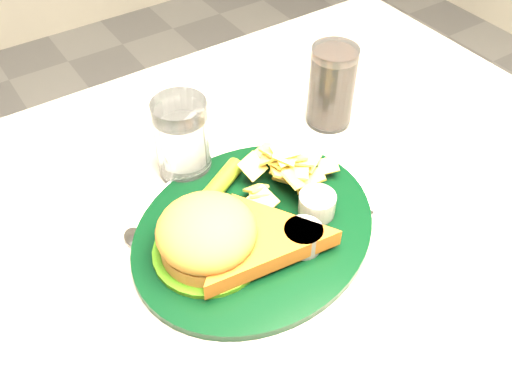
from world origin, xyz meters
TOP-DOWN VIEW (x-y plane):
  - table at (0.00, 0.00)m, footprint 1.20×0.80m
  - dinner_plate at (0.02, -0.03)m, footprint 0.42×0.38m
  - water_glass at (0.00, 0.13)m, footprint 0.08×0.08m
  - cola_glass at (0.25, 0.10)m, footprint 0.08×0.08m
  - fork_napkin at (0.14, -0.02)m, footprint 0.18×0.20m
  - spoon at (-0.11, -0.02)m, footprint 0.05×0.13m
  - wrapped_straw at (0.01, 0.13)m, footprint 0.23×0.17m

SIDE VIEW (x-z plane):
  - table at x=0.00m, z-range 0.00..0.75m
  - wrapped_straw at x=0.01m, z-range 0.75..0.76m
  - spoon at x=-0.11m, z-range 0.75..0.76m
  - fork_napkin at x=0.14m, z-range 0.75..0.76m
  - dinner_plate at x=0.02m, z-range 0.75..0.83m
  - water_glass at x=0.00m, z-range 0.75..0.87m
  - cola_glass at x=0.25m, z-range 0.75..0.88m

